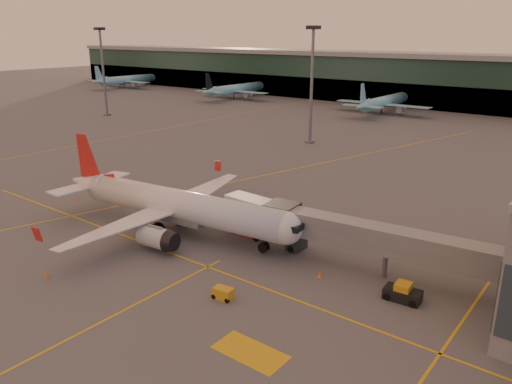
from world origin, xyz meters
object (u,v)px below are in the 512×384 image
Objects in this scene: pushback_tug at (403,293)px; gpu_cart at (223,293)px; main_airplane at (174,205)px; catering_truck at (250,213)px.

gpu_cart is at bearing -147.73° from pushback_tug.
gpu_cart is at bearing -35.78° from main_airplane.
main_airplane reaches higher than gpu_cart.
gpu_cart is 0.58× the size of pushback_tug.
catering_truck is 1.78× the size of pushback_tug.
main_airplane is 5.75× the size of catering_truck.
catering_truck is at bearing 26.87° from main_airplane.
main_airplane reaches higher than catering_truck.
pushback_tug is (29.53, 1.29, -2.85)m from main_airplane.
main_airplane is at bearing 177.86° from pushback_tug.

